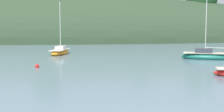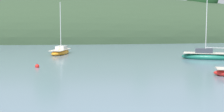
% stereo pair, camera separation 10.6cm
% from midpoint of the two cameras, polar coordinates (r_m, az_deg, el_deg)
% --- Properties ---
extents(far_shoreline_hill, '(150.00, 36.00, 28.37)m').
position_cam_midpoint_polar(far_shoreline_hill, '(86.55, -4.58, 2.97)').
color(far_shoreline_hill, '#2D422B').
rests_on(far_shoreline_hill, ground).
extents(sailboat_red_portside, '(3.52, 6.18, 7.98)m').
position_cam_midpoint_polar(sailboat_red_portside, '(47.33, -9.55, 0.77)').
color(sailboat_red_portside, orange).
rests_on(sailboat_red_portside, ground).
extents(sailboat_black_sloop, '(7.07, 4.73, 9.21)m').
position_cam_midpoint_polar(sailboat_black_sloop, '(42.08, 16.99, 0.02)').
color(sailboat_black_sloop, '#196B56').
rests_on(sailboat_black_sloop, ground).
extents(mooring_buoy_inner, '(0.44, 0.44, 0.54)m').
position_cam_midpoint_polar(mooring_buoy_inner, '(33.46, -13.64, -1.84)').
color(mooring_buoy_inner, red).
rests_on(mooring_buoy_inner, ground).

